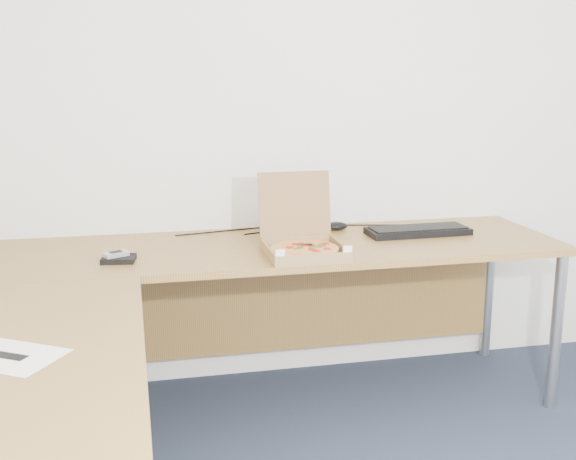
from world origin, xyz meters
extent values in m
cube|color=olive|center=(-0.50, 1.40, 0.71)|extent=(2.50, 0.70, 0.03)
cube|color=olive|center=(-1.40, 0.30, 0.71)|extent=(0.70, 1.50, 0.03)
cylinder|color=gray|center=(0.70, 1.70, 0.35)|extent=(0.05, 0.05, 0.70)
cube|color=#9D7646|center=(-0.40, 1.20, 0.73)|extent=(0.31, 0.31, 0.01)
cube|color=#9D7646|center=(-0.40, 1.38, 0.89)|extent=(0.31, 0.06, 0.30)
cylinder|color=#DEAB5B|center=(-0.40, 1.20, 0.75)|extent=(0.27, 0.27, 0.02)
cylinder|color=red|center=(-0.40, 1.20, 0.76)|extent=(0.24, 0.24, 0.00)
cylinder|color=white|center=(-0.37, 1.51, 0.78)|extent=(0.06, 0.06, 0.11)
cube|color=black|center=(0.19, 1.45, 0.74)|extent=(0.47, 0.18, 0.03)
ellipsoid|color=black|center=(-0.15, 1.61, 0.75)|extent=(0.12, 0.09, 0.04)
cube|color=black|center=(-1.13, 1.27, 0.74)|extent=(0.14, 0.12, 0.02)
cube|color=#B2B5BA|center=(-1.14, 1.27, 0.76)|extent=(0.10, 0.08, 0.02)
cube|color=white|center=(-1.40, 0.38, 0.73)|extent=(0.33, 0.31, 0.00)
camera|label=1|loc=(-1.06, -1.46, 1.46)|focal=44.15mm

